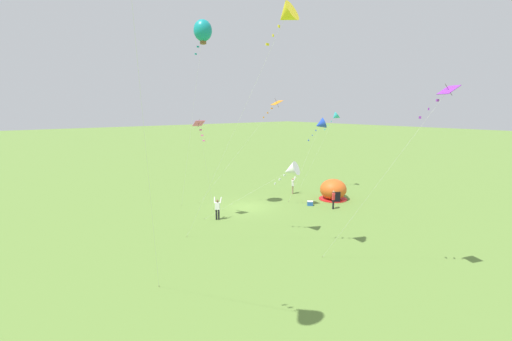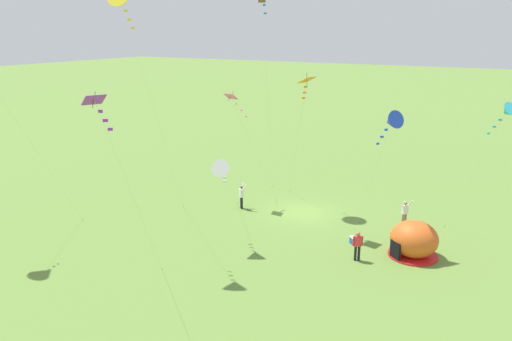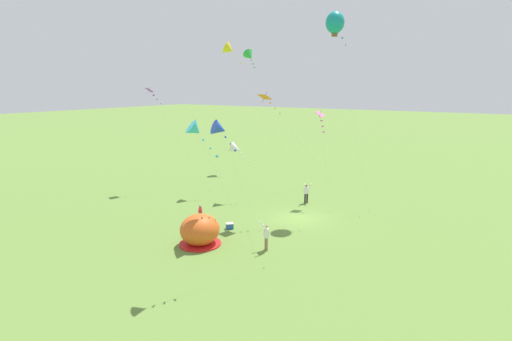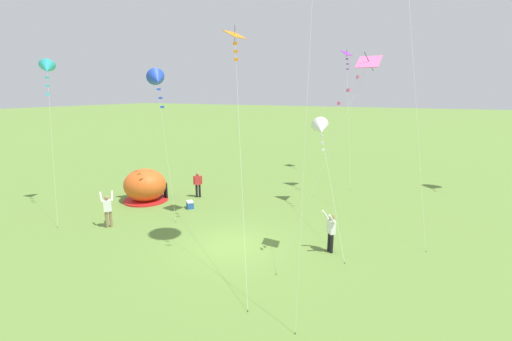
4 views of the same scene
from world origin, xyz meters
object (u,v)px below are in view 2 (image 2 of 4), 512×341
object	(u,v)px
kite_white	(222,169)
popup_tent	(414,240)
kite_yellow	(121,0)
kite_purple	(98,110)
kite_orange	(306,85)
kite_cyan	(507,112)
person_arms_raised	(405,212)
person_flying_kite	(242,195)
kite_pink	(234,101)
cooler_box	(354,240)
person_with_toddler	(358,245)
kite_blue	(391,121)

from	to	relation	value
kite_white	popup_tent	bearing A→B (deg)	-157.75
kite_yellow	kite_purple	world-z (taller)	kite_yellow
kite_orange	kite_cyan	distance (m)	11.32
person_arms_raised	person_flying_kite	world-z (taller)	same
kite_orange	kite_purple	size ratio (longest dim) A/B	0.97
kite_pink	kite_purple	world-z (taller)	kite_purple
cooler_box	kite_white	bearing A→B (deg)	31.40
person_arms_raised	kite_yellow	bearing A→B (deg)	43.11
person_with_toddler	kite_orange	size ratio (longest dim) A/B	0.17
person_arms_raised	kite_white	bearing A→B (deg)	44.02
cooler_box	kite_yellow	bearing A→B (deg)	35.03
person_arms_raised	kite_cyan	size ratio (longest dim) A/B	0.22
popup_tent	kite_yellow	distance (m)	20.45
cooler_box	kite_pink	bearing A→B (deg)	-14.91
kite_orange	kite_white	xyz separation A→B (m)	(2.88, 5.13, -4.48)
kite_cyan	kite_purple	xyz separation A→B (m)	(13.20, 16.81, 1.40)
popup_tent	kite_purple	size ratio (longest dim) A/B	0.27
kite_pink	kite_cyan	xyz separation A→B (m)	(-17.34, -0.43, 0.55)
kite_pink	kite_cyan	world-z (taller)	kite_cyan
kite_pink	kite_blue	xyz separation A→B (m)	(-11.75, 2.26, -0.05)
kite_white	kite_purple	xyz separation A→B (m)	(-0.75, 9.54, 4.83)
person_flying_kite	kite_cyan	bearing A→B (deg)	-175.93
kite_orange	kite_purple	xyz separation A→B (m)	(2.13, 14.68, 0.35)
kite_cyan	kite_white	bearing A→B (deg)	27.51
kite_pink	kite_orange	xyz separation A→B (m)	(-6.28, 1.70, 1.61)
kite_cyan	kite_white	distance (m)	16.10
cooler_box	person_arms_raised	world-z (taller)	person_arms_raised
person_arms_raised	kite_pink	world-z (taller)	kite_pink
kite_blue	kite_yellow	size ratio (longest dim) A/B	0.56
kite_white	person_with_toddler	bearing A→B (deg)	-164.82
cooler_box	person_flying_kite	bearing A→B (deg)	-12.23
kite_purple	kite_orange	bearing A→B (deg)	-98.27
person_with_toddler	kite_pink	xyz separation A→B (m)	(11.02, -4.76, 6.69)
kite_pink	person_flying_kite	bearing A→B (deg)	144.93
cooler_box	kite_cyan	world-z (taller)	kite_cyan
cooler_box	kite_blue	world-z (taller)	kite_blue
person_flying_kite	cooler_box	bearing A→B (deg)	167.77
kite_blue	kite_cyan	distance (m)	6.24
kite_pink	kite_white	world-z (taller)	kite_pink
cooler_box	kite_purple	size ratio (longest dim) A/B	0.06
person_arms_raised	kite_cyan	bearing A→B (deg)	167.40
person_with_toddler	kite_white	world-z (taller)	kite_white
person_arms_raised	kite_blue	distance (m)	7.66
kite_pink	popup_tent	bearing A→B (deg)	169.03
kite_purple	kite_white	bearing A→B (deg)	-85.51
kite_cyan	kite_white	world-z (taller)	kite_cyan
popup_tent	person_with_toddler	distance (m)	3.36
kite_blue	kite_yellow	bearing A→B (deg)	32.83
popup_tent	kite_white	xyz separation A→B (m)	(10.24, 4.19, 3.79)
person_arms_raised	kite_orange	distance (m)	10.65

